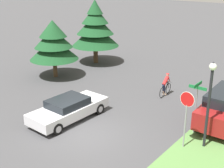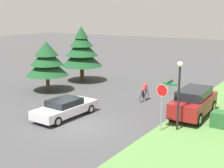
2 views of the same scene
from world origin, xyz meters
name	(u,v)px [view 1 (image 1 of 2)]	position (x,y,z in m)	size (l,w,h in m)	color
ground_plane	(84,135)	(0.00, 0.00, 0.00)	(140.00, 140.00, 0.00)	#424244
sedan_left_lane	(69,109)	(-1.82, 0.77, 0.62)	(1.98, 4.63, 1.23)	silver
cyclist	(165,85)	(0.64, 7.11, 0.70)	(0.44, 1.67, 1.47)	black
stop_sign	(186,109)	(4.40, 1.98, 1.93)	(0.70, 0.08, 2.73)	gray
street_lamp	(210,93)	(5.14, 2.61, 2.66)	(0.32, 0.32, 4.09)	black
street_name_sign	(197,99)	(4.20, 3.55, 1.84)	(0.90, 0.90, 2.65)	gray
conifer_tall_near	(53,43)	(-7.90, 5.35, 2.64)	(3.64, 3.64, 4.32)	#4C3823
conifer_tall_far	(95,28)	(-7.95, 10.18, 3.04)	(4.06, 4.06, 5.45)	#4C3823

